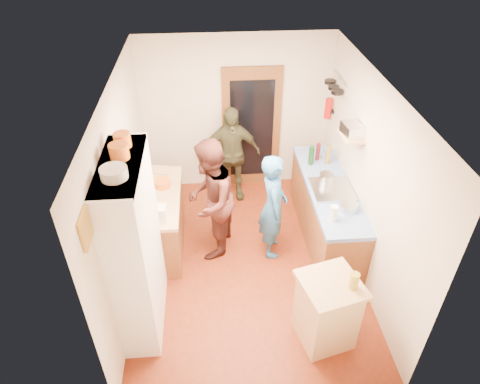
{
  "coord_description": "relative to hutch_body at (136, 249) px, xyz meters",
  "views": [
    {
      "loc": [
        -0.44,
        -4.27,
        4.33
      ],
      "look_at": [
        -0.08,
        0.15,
        1.11
      ],
      "focal_mm": 32.0,
      "sensor_mm": 36.0,
      "label": 1
    }
  ],
  "objects": [
    {
      "name": "right_counter_base",
      "position": [
        2.5,
        1.3,
        -0.68
      ],
      "size": [
        0.6,
        2.2,
        0.84
      ],
      "primitive_type": "cube",
      "color": "brown",
      "rests_on": "ground"
    },
    {
      "name": "wall_left",
      "position": [
        -0.21,
        0.8,
        0.2
      ],
      "size": [
        0.02,
        4.0,
        2.6
      ],
      "primitive_type": "cube",
      "color": "beige",
      "rests_on": "ground"
    },
    {
      "name": "kettle",
      "position": [
        0.05,
        1.14,
        -0.12
      ],
      "size": [
        0.17,
        0.17,
        0.16
      ],
      "primitive_type": "cylinder",
      "rotation": [
        0.0,
        0.0,
        -0.18
      ],
      "color": "white",
      "rests_on": "left_counter_top"
    },
    {
      "name": "island_base",
      "position": [
        2.07,
        -0.48,
        -0.67
      ],
      "size": [
        0.67,
        0.67,
        0.86
      ],
      "primitive_type": "cube",
      "rotation": [
        0.0,
        0.0,
        0.25
      ],
      "color": "tan",
      "rests_on": "ground"
    },
    {
      "name": "orange_pot_b",
      "position": [
        0.0,
        0.32,
        1.17
      ],
      "size": [
        0.17,
        0.17,
        0.15
      ],
      "primitive_type": "cylinder",
      "color": "orange",
      "rests_on": "hutch_top_shelf"
    },
    {
      "name": "wall_back",
      "position": [
        1.3,
        2.81,
        0.2
      ],
      "size": [
        3.0,
        0.02,
        2.6
      ],
      "primitive_type": "cube",
      "color": "beige",
      "rests_on": "ground"
    },
    {
      "name": "mixing_bowl",
      "position": [
        2.6,
        0.74,
        -0.15
      ],
      "size": [
        0.29,
        0.29,
        0.09
      ],
      "primitive_type": "cylinder",
      "rotation": [
        0.0,
        0.0,
        0.27
      ],
      "color": "silver",
      "rests_on": "right_counter_top"
    },
    {
      "name": "ext_bracket",
      "position": [
        2.77,
        2.5,
        0.35
      ],
      "size": [
        0.06,
        0.1,
        0.04
      ],
      "primitive_type": "cube",
      "color": "black",
      "rests_on": "wall_right"
    },
    {
      "name": "hutch_body",
      "position": [
        0.0,
        0.0,
        0.0
      ],
      "size": [
        0.4,
        1.2,
        2.2
      ],
      "primitive_type": "cube",
      "color": "white",
      "rests_on": "ground"
    },
    {
      "name": "chopping_board",
      "position": [
        0.12,
        1.86,
        -0.19
      ],
      "size": [
        0.34,
        0.28,
        0.02
      ],
      "primitive_type": "cube",
      "rotation": [
        0.0,
        0.0,
        -0.21
      ],
      "color": "tan",
      "rests_on": "left_counter_top"
    },
    {
      "name": "wall_right",
      "position": [
        2.81,
        0.8,
        0.2
      ],
      "size": [
        0.02,
        4.0,
        2.6
      ],
      "primitive_type": "cube",
      "color": "beige",
      "rests_on": "ground"
    },
    {
      "name": "pan_hang_b",
      "position": [
        2.7,
        2.35,
        0.8
      ],
      "size": [
        0.16,
        0.16,
        0.05
      ],
      "primitive_type": "cylinder",
      "color": "black",
      "rests_on": "pan_rail"
    },
    {
      "name": "floor",
      "position": [
        1.3,
        0.8,
        -1.11
      ],
      "size": [
        3.0,
        4.0,
        0.02
      ],
      "primitive_type": "cube",
      "color": "maroon",
      "rests_on": "ground"
    },
    {
      "name": "bottle_a",
      "position": [
        2.35,
        1.87,
        -0.05
      ],
      "size": [
        0.09,
        0.09,
        0.3
      ],
      "primitive_type": "cylinder",
      "rotation": [
        0.0,
        0.0,
        -0.27
      ],
      "color": "#143F14",
      "rests_on": "right_counter_top"
    },
    {
      "name": "wall_front",
      "position": [
        1.3,
        -1.21,
        0.2
      ],
      "size": [
        3.0,
        0.02,
        2.6
      ],
      "primitive_type": "cube",
      "color": "beige",
      "rests_on": "ground"
    },
    {
      "name": "pan_rail",
      "position": [
        2.76,
        2.33,
        0.95
      ],
      "size": [
        0.02,
        0.65,
        0.02
      ],
      "primitive_type": "cylinder",
      "rotation": [
        1.57,
        0.0,
        0.0
      ],
      "color": "silver",
      "rests_on": "wall_right"
    },
    {
      "name": "right_counter_top",
      "position": [
        2.5,
        1.3,
        -0.23
      ],
      "size": [
        0.62,
        2.22,
        0.06
      ],
      "primitive_type": "cube",
      "color": "#0740B8",
      "rests_on": "right_counter_base"
    },
    {
      "name": "pan_hang_c",
      "position": [
        2.7,
        2.55,
        0.81
      ],
      "size": [
        0.17,
        0.17,
        0.05
      ],
      "primitive_type": "cylinder",
      "color": "black",
      "rests_on": "pan_rail"
    },
    {
      "name": "bottle_b",
      "position": [
        2.48,
        2.0,
        -0.06
      ],
      "size": [
        0.08,
        0.08,
        0.27
      ],
      "primitive_type": "cylinder",
      "rotation": [
        0.0,
        0.0,
        -0.26
      ],
      "color": "#591419",
      "rests_on": "right_counter_top"
    },
    {
      "name": "person_left",
      "position": [
        0.86,
        1.14,
        -0.22
      ],
      "size": [
        0.86,
        1.0,
        1.77
      ],
      "primitive_type": "imported",
      "rotation": [
        0.0,
        0.0,
        -1.82
      ],
      "color": "#46201B",
      "rests_on": "ground"
    },
    {
      "name": "door_glass",
      "position": [
        1.55,
        2.74,
        -0.05
      ],
      "size": [
        0.7,
        0.02,
        1.7
      ],
      "primitive_type": "cube",
      "color": "black",
      "rests_on": "door_frame"
    },
    {
      "name": "paper_towel",
      "position": [
        2.35,
        0.55,
        -0.09
      ],
      "size": [
        0.12,
        0.12,
        0.21
      ],
      "primitive_type": "cylinder",
      "rotation": [
        0.0,
        0.0,
        0.3
      ],
      "color": "white",
      "rests_on": "right_counter_top"
    },
    {
      "name": "orange_bowl",
      "position": [
        0.18,
        1.46,
        -0.15
      ],
      "size": [
        0.27,
        0.27,
        0.1
      ],
      "primitive_type": "cylinder",
      "rotation": [
        0.0,
        0.0,
        -0.23
      ],
      "color": "orange",
      "rests_on": "left_counter_top"
    },
    {
      "name": "ceiling",
      "position": [
        1.3,
        0.8,
        1.51
      ],
      "size": [
        3.0,
        4.0,
        0.02
      ],
      "primitive_type": "cube",
      "color": "silver",
      "rests_on": "ground"
    },
    {
      "name": "pan_hang_a",
      "position": [
        2.7,
        2.15,
        0.82
      ],
      "size": [
        0.18,
        0.18,
        0.05
      ],
      "primitive_type": "cylinder",
      "color": "black",
      "rests_on": "pan_rail"
    },
    {
      "name": "picture_frame",
      "position": [
        -0.18,
        -0.75,
        0.95
      ],
      "size": [
        0.03,
        0.25,
        0.3
      ],
      "primitive_type": "cube",
      "color": "gold",
      "rests_on": "wall_left"
    },
    {
      "name": "toaster",
      "position": [
        0.15,
        0.74,
        -0.1
      ],
      "size": [
        0.27,
        0.18,
        0.2
      ],
      "primitive_type": "cube",
      "rotation": [
        0.0,
        0.0,
        -0.03
      ],
      "color": "white",
      "rests_on": "left_counter_top"
    },
    {
      "name": "left_counter_top",
      "position": [
        0.1,
        1.25,
        -0.23
      ],
      "size": [
        0.64,
        1.44,
        0.05
      ],
      "primitive_type": "cube",
      "color": "tan",
      "rests_on": "left_counter_base"
    },
    {
      "name": "orange_pot_a",
      "position": [
        0.0,
        0.1,
        1.17
      ],
      "size": [
        0.19,
        0.19,
        0.15
      ],
      "primitive_type": "cylinder",
      "color": "orange",
      "rests_on": "hutch_top_shelf"
    },
    {
      "name": "left_counter_base",
      "position": [
        0.1,
        1.25,
        -0.68
      ],
      "size": [
        0.6,
        1.4,
        0.85
      ],
      "primitive_type": "cube",
      "color": "brown",
      "rests_on": "ground"
    },
    {
      "name": "pot_on_hob",
      "position": [
        2.45,
        1.33,
        -0.09
      ],
      "size": [
        0.2,
        0.2,
        0.13
      ],
      "primitive_type": "cylinder",
      "color": "silver",
      "rests_on": "hob"
    },
    {
      "name": "island_top",
      "position": [
        2.07,
        -0.48,
        -0.22
      ],
      "size": [
        0.75,
        0.75,
        0.05
      ],
      "primitive_type": "cube",
      "rotation": [
        0.0,
        0.0,
        0.25
      ],
      "color": "tan",
      "rests_on": "island_base"
    },
    {
      "name": "fire_extinguisher",
      "position": [
        2.71,
        2.5,
        0.4
      ],
      "size": [
        0.11,
        0.11,
        0.32
      ],
      "primitive_type": "cylinder",
      "color": "red",
      "rests_on": "wall_right"
    },
    {
      "name": "cutting_board",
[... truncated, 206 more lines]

